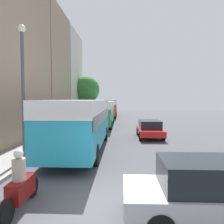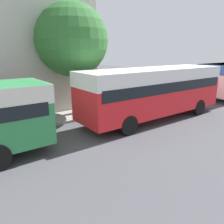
% 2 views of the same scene
% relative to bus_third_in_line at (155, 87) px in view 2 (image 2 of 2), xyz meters
% --- Properties ---
extents(building_end_row, '(6.88, 8.45, 12.94)m').
position_rel_bus_third_in_line_xyz_m(building_end_row, '(-7.88, -5.42, 4.49)').
color(building_end_row, beige).
rests_on(building_end_row, ground_plane).
extents(bus_third_in_line, '(2.62, 9.68, 3.06)m').
position_rel_bus_third_in_line_xyz_m(bus_third_in_line, '(0.00, 0.00, 0.00)').
color(bus_third_in_line, red).
rests_on(bus_third_in_line, ground_plane).
extents(pedestrian_near_curb, '(0.32, 0.32, 1.85)m').
position_rel_bus_third_in_line_xyz_m(pedestrian_near_curb, '(-3.00, 0.46, -0.87)').
color(pedestrian_near_curb, '#232838').
rests_on(pedestrian_near_curb, sidewalk).
extents(street_tree, '(4.30, 4.30, 6.65)m').
position_rel_bus_third_in_line_xyz_m(street_tree, '(-3.45, -3.56, 2.65)').
color(street_tree, brown).
rests_on(street_tree, sidewalk).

